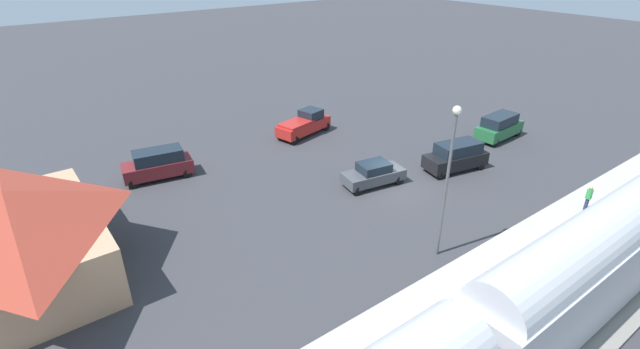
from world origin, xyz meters
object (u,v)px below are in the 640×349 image
object	(u,v)px
sedan_charcoal	(373,174)
suv_green	(499,126)
station_building	(17,235)
light_pole_near_platform	(449,168)
suv_black	(456,156)
pedestrian_on_platform	(589,196)
pickup_red	(304,124)
suv_maroon	(158,164)

from	to	relation	value
sedan_charcoal	suv_green	size ratio (longest dim) A/B	0.95
station_building	light_pole_near_platform	xyz separation A→B (m)	(-11.20, -18.55, 2.67)
suv_black	sedan_charcoal	world-z (taller)	suv_black
pedestrian_on_platform	suv_green	bearing A→B (deg)	-31.46
station_building	pickup_red	distance (m)	24.26
pickup_red	suv_green	bearing A→B (deg)	-129.88
suv_maroon	station_building	bearing A→B (deg)	128.11
light_pole_near_platform	suv_black	bearing A→B (deg)	-56.28
pedestrian_on_platform	suv_green	size ratio (longest dim) A/B	0.34
station_building	pickup_red	size ratio (longest dim) A/B	1.95
sedan_charcoal	suv_green	xyz separation A→B (m)	(-0.17, -14.88, 0.27)
pickup_red	light_pole_near_platform	distance (m)	20.11
suv_green	light_pole_near_platform	world-z (taller)	light_pole_near_platform
pedestrian_on_platform	pickup_red	distance (m)	22.97
suv_black	sedan_charcoal	xyz separation A→B (m)	(1.92, 6.74, -0.27)
suv_green	light_pole_near_platform	size ratio (longest dim) A/B	0.58
sedan_charcoal	suv_green	bearing A→B (deg)	-90.64
pedestrian_on_platform	sedan_charcoal	bearing A→B (deg)	36.61
pickup_red	suv_green	size ratio (longest dim) A/B	1.14
station_building	pickup_red	world-z (taller)	station_building
suv_maroon	suv_green	size ratio (longest dim) A/B	1.03
suv_maroon	sedan_charcoal	size ratio (longest dim) A/B	1.09
suv_green	suv_black	bearing A→B (deg)	102.14
pickup_red	suv_black	world-z (taller)	suv_black
pedestrian_on_platform	suv_black	distance (m)	9.26
pickup_red	light_pole_near_platform	bearing A→B (deg)	167.33
pedestrian_on_platform	pickup_red	xyz separation A→B (m)	(22.00, 6.62, -0.25)
suv_black	light_pole_near_platform	world-z (taller)	light_pole_near_platform
pedestrian_on_platform	suv_maroon	distance (m)	29.36
suv_black	sedan_charcoal	bearing A→B (deg)	74.10
station_building	suv_maroon	world-z (taller)	station_building
suv_black	light_pole_near_platform	xyz separation A→B (m)	(-6.30, 9.44, 4.23)
suv_black	suv_green	distance (m)	8.33
pedestrian_on_platform	station_building	bearing A→B (deg)	64.53
pedestrian_on_platform	suv_maroon	size ratio (longest dim) A/B	0.33
station_building	light_pole_near_platform	distance (m)	21.83
suv_black	light_pole_near_platform	bearing A→B (deg)	123.72
suv_maroon	sedan_charcoal	xyz separation A→B (m)	(-10.27, -11.97, -0.27)
pickup_red	sedan_charcoal	world-z (taller)	pickup_red
pickup_red	pedestrian_on_platform	bearing A→B (deg)	-163.25
pedestrian_on_platform	light_pole_near_platform	bearing A→B (deg)	75.43
sedan_charcoal	suv_green	distance (m)	14.89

